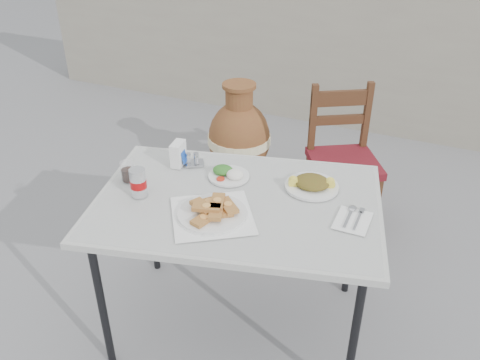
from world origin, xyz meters
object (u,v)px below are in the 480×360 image
at_px(pide_plate, 212,210).
at_px(soda_can, 138,182).
at_px(salad_rice_plate, 228,174).
at_px(salad_chopped_plate, 312,184).
at_px(cafe_table, 237,209).
at_px(napkin_holder, 178,154).
at_px(condiment_caddy, 194,161).
at_px(chair, 342,158).
at_px(terracotta_urn, 239,140).
at_px(cola_glass, 128,172).

xyz_separation_m(pide_plate, soda_can, (-0.35, 0.01, 0.03)).
distance_m(salad_rice_plate, salad_chopped_plate, 0.37).
relative_size(cafe_table, napkin_holder, 11.93).
xyz_separation_m(cafe_table, salad_rice_plate, (-0.11, 0.15, 0.07)).
height_order(soda_can, condiment_caddy, soda_can).
height_order(cafe_table, salad_rice_plate, salad_rice_plate).
bearing_deg(napkin_holder, pide_plate, -51.44).
xyz_separation_m(condiment_caddy, chair, (0.51, 0.85, -0.29)).
height_order(pide_plate, salad_rice_plate, pide_plate).
bearing_deg(terracotta_urn, pide_plate, -70.14).
relative_size(soda_can, cola_glass, 1.38).
height_order(pide_plate, terracotta_urn, pide_plate).
height_order(pide_plate, condiment_caddy, pide_plate).
distance_m(salad_chopped_plate, soda_can, 0.74).
bearing_deg(salad_rice_plate, cafe_table, -53.58).
relative_size(cafe_table, soda_can, 10.84).
bearing_deg(napkin_holder, cafe_table, -31.77).
bearing_deg(cola_glass, salad_chopped_plate, 19.46).
height_order(salad_chopped_plate, chair, chair).
xyz_separation_m(napkin_holder, chair, (0.58, 0.88, -0.33)).
relative_size(salad_chopped_plate, soda_can, 1.88).
bearing_deg(salad_rice_plate, chair, 70.15).
bearing_deg(salad_rice_plate, napkin_holder, 178.06).
distance_m(napkin_holder, condiment_caddy, 0.08).
height_order(cafe_table, chair, chair).
distance_m(chair, terracotta_urn, 0.76).
relative_size(cafe_table, salad_chopped_plate, 5.76).
distance_m(salad_chopped_plate, terracotta_urn, 1.31).
bearing_deg(cafe_table, terracotta_urn, 113.81).
bearing_deg(salad_chopped_plate, cola_glass, -160.54).
bearing_deg(cola_glass, soda_can, -36.63).
bearing_deg(salad_rice_plate, pide_plate, -76.97).
height_order(salad_chopped_plate, napkin_holder, napkin_holder).
bearing_deg(cola_glass, salad_rice_plate, 27.44).
distance_m(soda_can, cola_glass, 0.14).
relative_size(condiment_caddy, terracotta_urn, 0.14).
distance_m(salad_rice_plate, condiment_caddy, 0.20).
bearing_deg(chair, salad_rice_plate, -140.42).
xyz_separation_m(salad_rice_plate, condiment_caddy, (-0.19, 0.04, 0.00)).
bearing_deg(cafe_table, cola_glass, -174.14).
bearing_deg(salad_rice_plate, terracotta_urn, 111.71).
bearing_deg(condiment_caddy, terracotta_urn, 102.47).
height_order(soda_can, chair, chair).
bearing_deg(pide_plate, salad_chopped_plate, 50.64).
relative_size(napkin_holder, terracotta_urn, 0.15).
relative_size(cola_glass, terracotta_urn, 0.12).
bearing_deg(soda_can, condiment_caddy, 75.41).
height_order(pide_plate, cola_glass, cola_glass).
bearing_deg(chair, soda_can, -147.55).
relative_size(pide_plate, terracotta_urn, 0.59).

